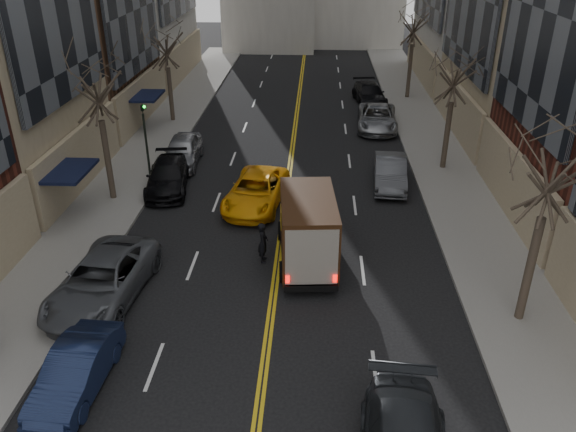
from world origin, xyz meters
name	(u,v)px	position (x,y,z in m)	size (l,w,h in m)	color
sidewalk_left	(147,150)	(-9.00, 27.00, 0.07)	(4.00, 66.00, 0.15)	slate
sidewalk_right	(439,155)	(9.00, 27.00, 0.07)	(4.00, 66.00, 0.15)	slate
tree_lf_mid	(94,70)	(-8.80, 20.00, 6.60)	(3.20, 3.20, 8.91)	#382D23
tree_lf_far	(165,35)	(-8.80, 33.00, 6.02)	(3.20, 3.20, 8.12)	#382D23
tree_rt_near	(558,149)	(8.80, 11.00, 6.45)	(3.20, 3.20, 8.71)	#382D23
tree_rt_mid	(457,61)	(8.80, 25.00, 6.17)	(3.20, 3.20, 8.32)	#382D23
tree_rt_far	(415,11)	(8.80, 40.00, 6.74)	(3.20, 3.20, 9.11)	#382D23
traffic_signal	(145,135)	(-7.39, 22.00, 2.82)	(0.29, 0.26, 4.70)	black
ups_truck	(307,228)	(1.20, 14.64, 1.55)	(2.66, 5.79, 3.08)	black
taxi	(256,191)	(-1.44, 19.81, 0.77)	(2.54, 5.51, 1.53)	#F19F0A
pedestrian	(263,242)	(-0.60, 14.53, 0.88)	(0.64, 0.42, 1.76)	black
parked_lf_b	(76,371)	(-5.50, 6.93, 0.70)	(1.47, 4.22, 1.39)	#111A35
parked_lf_c	(102,280)	(-6.30, 11.53, 0.82)	(2.71, 5.88, 1.63)	#505358
parked_lf_d	(168,176)	(-6.30, 21.47, 0.74)	(2.06, 5.07, 1.47)	black
parked_lf_e	(182,151)	(-6.30, 25.04, 0.83)	(1.95, 4.85, 1.65)	#9A9CA1
parked_rt_a	(390,172)	(5.48, 22.55, 0.77)	(1.63, 4.69, 1.54)	#494B50
parked_rt_b	(377,118)	(5.65, 32.16, 0.78)	(2.60, 5.63, 1.56)	#93969A
parked_rt_c	(369,94)	(5.60, 38.47, 0.76)	(2.12, 5.22, 1.52)	black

